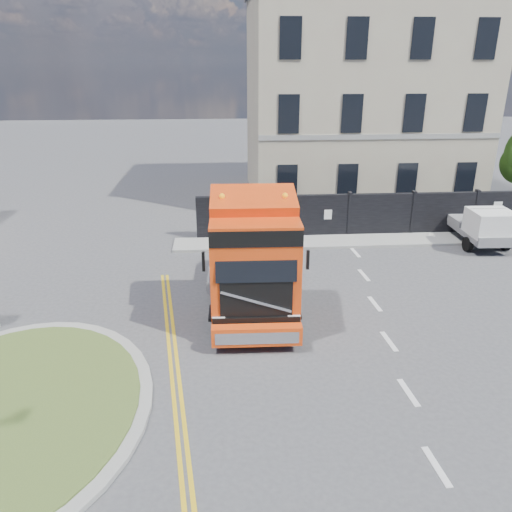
{
  "coord_description": "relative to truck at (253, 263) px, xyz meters",
  "views": [
    {
      "loc": [
        -1.82,
        -12.75,
        7.65
      ],
      "look_at": [
        -0.77,
        2.13,
        1.8
      ],
      "focal_mm": 35.0,
      "sensor_mm": 36.0,
      "label": 1
    }
  ],
  "objects": [
    {
      "name": "ground",
      "position": [
        0.9,
        -1.53,
        -1.8
      ],
      "size": [
        120.0,
        120.0,
        0.0
      ],
      "primitive_type": "plane",
      "color": "#424244",
      "rests_on": "ground"
    },
    {
      "name": "traffic_island",
      "position": [
        -6.1,
        -4.53,
        -1.72
      ],
      "size": [
        6.8,
        6.8,
        0.17
      ],
      "color": "gray",
      "rests_on": "ground"
    },
    {
      "name": "hoarding_fence",
      "position": [
        7.45,
        7.47,
        -0.8
      ],
      "size": [
        18.8,
        0.25,
        2.0
      ],
      "color": "black",
      "rests_on": "ground"
    },
    {
      "name": "georgian_building",
      "position": [
        6.9,
        14.97,
        3.97
      ],
      "size": [
        12.3,
        10.3,
        12.8
      ],
      "color": "#B5AE90",
      "rests_on": "ground"
    },
    {
      "name": "pavement_far",
      "position": [
        6.9,
        6.57,
        -1.74
      ],
      "size": [
        20.0,
        1.6,
        0.12
      ],
      "primitive_type": "cube",
      "color": "gray",
      "rests_on": "ground"
    },
    {
      "name": "truck",
      "position": [
        0.0,
        0.0,
        0.0
      ],
      "size": [
        2.65,
        6.77,
        4.02
      ],
      "rotation": [
        0.0,
        0.0,
        -0.02
      ],
      "color": "black",
      "rests_on": "ground"
    },
    {
      "name": "flatbed_pickup",
      "position": [
        10.41,
        5.65,
        -0.85
      ],
      "size": [
        1.91,
        4.31,
        1.78
      ],
      "rotation": [
        0.0,
        0.0,
        -0.03
      ],
      "color": "slate",
      "rests_on": "ground"
    }
  ]
}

